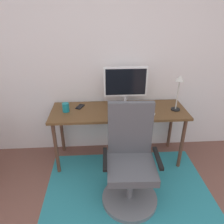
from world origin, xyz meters
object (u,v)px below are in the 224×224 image
keyboard (127,115)px  coffee_cup (66,107)px  monitor (126,83)px  computer_mouse (152,113)px  office_chair (130,167)px  desk (119,115)px  cell_phone (80,107)px  desk_lamp (179,86)px

keyboard → coffee_cup: (-0.73, 0.17, 0.04)m
monitor → computer_mouse: monitor is taller
keyboard → office_chair: office_chair is taller
keyboard → coffee_cup: coffee_cup is taller
office_chair → coffee_cup: bearing=138.8°
monitor → office_chair: (-0.03, -0.80, -0.63)m
desk → keyboard: keyboard is taller
keyboard → cell_phone: keyboard is taller
coffee_cup → office_chair: bearing=-43.4°
monitor → computer_mouse: size_ratio=5.16×
monitor → cell_phone: 0.65m
computer_mouse → cell_phone: computer_mouse is taller
computer_mouse → desk_lamp: bearing=19.2°
coffee_cup → office_chair: office_chair is taller
desk → cell_phone: 0.50m
desk → keyboard: bearing=-63.4°
computer_mouse → keyboard: bearing=-176.7°
computer_mouse → office_chair: bearing=-122.0°
computer_mouse → desk_lamp: size_ratio=0.24×
desk → office_chair: size_ratio=1.55×
monitor → computer_mouse: 0.50m
desk → coffee_cup: (-0.64, 0.00, 0.13)m
computer_mouse → cell_phone: bearing=162.9°
cell_phone → office_chair: office_chair is taller
monitor → keyboard: (-0.01, -0.31, -0.29)m
office_chair → monitor: bearing=89.9°
coffee_cup → office_chair: (0.70, -0.66, -0.38)m
desk → computer_mouse: computer_mouse is taller
coffee_cup → monitor: bearing=10.8°
keyboard → desk_lamp: size_ratio=0.99×
desk → keyboard: (0.08, -0.17, 0.08)m
office_chair → desk: bearing=97.4°
coffee_cup → cell_phone: size_ratio=0.76×
monitor → computer_mouse: bearing=-45.1°
monitor → desk: bearing=-123.2°
desk → monitor: monitor is taller
desk_lamp → keyboard: bearing=-168.3°
keyboard → desk: bearing=116.6°
monitor → desk_lamp: (0.60, -0.18, 0.01)m
computer_mouse → office_chair: size_ratio=0.10×
keyboard → desk_lamp: bearing=11.7°
keyboard → computer_mouse: (0.30, 0.02, 0.01)m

